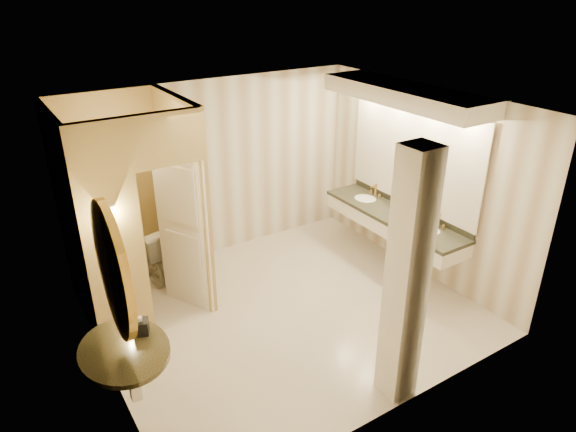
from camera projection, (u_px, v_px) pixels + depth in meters
The scene contains 16 objects.
floor at pixel (286, 311), 6.73m from camera, with size 4.50×4.50×0.00m, color beige.
ceiling at pixel (286, 106), 5.58m from camera, with size 4.50×4.50×0.00m, color white.
wall_back at pixel (215, 170), 7.68m from camera, with size 4.50×0.02×2.70m, color silver.
wall_front at pixel (405, 298), 4.63m from camera, with size 4.50×0.02×2.70m, color silver.
wall_left at pixel (94, 270), 5.06m from camera, with size 0.02×4.00×2.70m, color silver.
wall_right at pixel (420, 182), 7.25m from camera, with size 0.02×4.00×2.70m, color silver.
toilet_closet at pixel (167, 208), 6.33m from camera, with size 1.50×1.55×2.70m.
wall_sconce at pixel (110, 213), 5.39m from camera, with size 0.14×0.14×0.42m.
vanity at pixel (401, 163), 7.12m from camera, with size 0.75×2.58×2.09m.
console_shelf at pixel (119, 306), 4.53m from camera, with size 1.01×1.01×1.96m.
pillar at pixel (407, 281), 4.89m from camera, with size 0.31×0.31×2.70m, color white.
tissue_box at pixel (141, 327), 4.90m from camera, with size 0.14×0.14×0.14m, color black.
toilet at pixel (153, 251), 7.33m from camera, with size 0.46×0.81×0.83m, color white.
soap_bottle_a at pixel (418, 220), 7.07m from camera, with size 0.06×0.06×0.13m, color beige.
soap_bottle_b at pixel (405, 220), 7.08m from camera, with size 0.10×0.10×0.12m, color silver.
soap_bottle_c at pixel (412, 215), 7.09m from camera, with size 0.09×0.09×0.23m, color #C6B28C.
Camera 1 is at (-2.97, -4.70, 3.98)m, focal length 32.00 mm.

